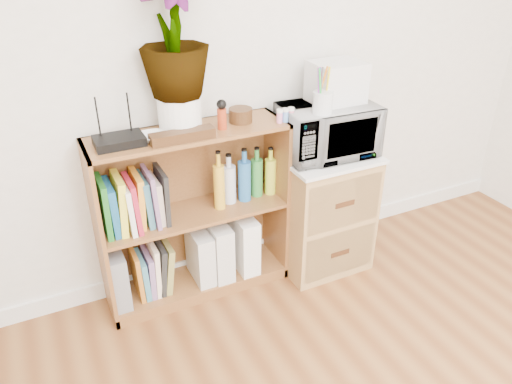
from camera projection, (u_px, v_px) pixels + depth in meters
skirting_board at (244, 250)px, 3.09m from camera, size 4.00×0.02×0.10m
bookshelf at (194, 215)px, 2.64m from camera, size 1.00×0.30×0.95m
wicker_unit at (321, 210)px, 2.92m from camera, size 0.50×0.45×0.70m
microwave at (327, 130)px, 2.67m from camera, size 0.52×0.36×0.28m
pen_cup at (323, 103)px, 2.48m from camera, size 0.10×0.10×0.11m
small_appliance at (336, 82)px, 2.61m from camera, size 0.27×0.22×0.21m
router at (119, 141)px, 2.26m from camera, size 0.22×0.15×0.04m
white_bowl at (151, 137)px, 2.30m from camera, size 0.13×0.13×0.03m
plant_pot at (180, 114)px, 2.37m from camera, size 0.21×0.21×0.18m
potted_plant at (174, 34)px, 2.19m from camera, size 0.32×0.32×0.57m
trinket_box at (182, 136)px, 2.30m from camera, size 0.30×0.08×0.05m
kokeshi_doll at (222, 119)px, 2.41m from camera, size 0.05×0.05×0.10m
wooden_bowl at (241, 115)px, 2.51m from camera, size 0.12×0.12×0.07m
paint_jars at (285, 116)px, 2.51m from camera, size 0.11×0.04×0.06m
file_box at (116, 276)px, 2.59m from camera, size 0.09×0.25×0.31m
magazine_holder_left at (200, 255)px, 2.76m from camera, size 0.10×0.24×0.30m
magazine_holder_mid at (217, 248)px, 2.79m from camera, size 0.10×0.26×0.33m
magazine_holder_right at (242, 241)px, 2.85m from camera, size 0.11×0.27×0.34m
cookbooks at (133, 202)px, 2.44m from camera, size 0.32×0.20×0.29m
liquor_bottles at (250, 175)px, 2.68m from camera, size 0.45×0.07×0.32m
lower_books at (152, 269)px, 2.67m from camera, size 0.21×0.19×0.29m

